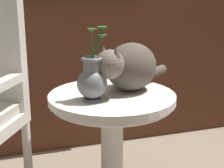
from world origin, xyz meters
TOP-DOWN VIEW (x-y plane):
  - wicker_side_table at (0.12, 0.14)m, footprint 0.62×0.62m
  - cat at (0.22, 0.17)m, footprint 0.49×0.38m
  - pewter_vase_with_ivy at (0.00, 0.07)m, footprint 0.14×0.14m

SIDE VIEW (x-z plane):
  - wicker_side_table at x=0.12m, z-range 0.10..0.67m
  - pewter_vase_with_ivy at x=0.00m, z-range 0.50..0.83m
  - cat at x=0.22m, z-range 0.57..0.81m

